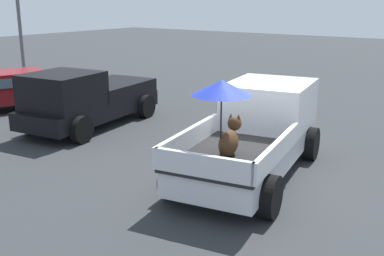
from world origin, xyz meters
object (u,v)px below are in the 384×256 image
at_px(pickup_truck_red, 87,99).
at_px(motel_sign, 17,2).
at_px(pickup_truck_main, 257,130).
at_px(parked_sedan_near, 15,87).

xyz_separation_m(pickup_truck_red, motel_sign, (3.83, 8.60, 2.79)).
distance_m(pickup_truck_red, motel_sign, 9.82).
height_order(pickup_truck_main, parked_sedan_near, pickup_truck_main).
relative_size(pickup_truck_main, parked_sedan_near, 1.14).
bearing_deg(motel_sign, pickup_truck_red, -114.01).
bearing_deg(pickup_truck_main, pickup_truck_red, 76.95).
bearing_deg(motel_sign, parked_sedan_near, -127.93).
relative_size(parked_sedan_near, motel_sign, 0.89).
bearing_deg(pickup_truck_main, parked_sedan_near, 76.62).
bearing_deg(pickup_truck_red, motel_sign, -121.76).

